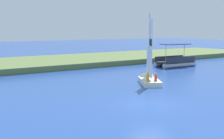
# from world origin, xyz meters

# --- Properties ---
(ground_plane) EXTENTS (200.00, 200.00, 0.00)m
(ground_plane) POSITION_xyz_m (0.00, 0.00, 0.00)
(ground_plane) COLOR #234793
(shore_bank) EXTENTS (80.00, 13.20, 0.68)m
(shore_bank) POSITION_xyz_m (0.00, 23.98, 0.34)
(shore_bank) COLOR #5B703D
(shore_bank) RESTS_ON ground
(wooden_dock) EXTENTS (1.71, 4.61, 0.38)m
(wooden_dock) POSITION_xyz_m (17.78, 15.57, 0.19)
(wooden_dock) COLOR brown
(wooden_dock) RESTS_ON ground
(sailboat) EXTENTS (3.35, 4.24, 6.64)m
(sailboat) POSITION_xyz_m (5.04, 5.98, 0.43)
(sailboat) COLOR silver
(sailboat) RESTS_ON ground
(pontoon_boat) EXTENTS (5.33, 2.57, 2.90)m
(pontoon_boat) POSITION_xyz_m (15.65, 12.99, 0.69)
(pontoon_boat) COLOR #B2B2B7
(pontoon_boat) RESTS_ON ground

